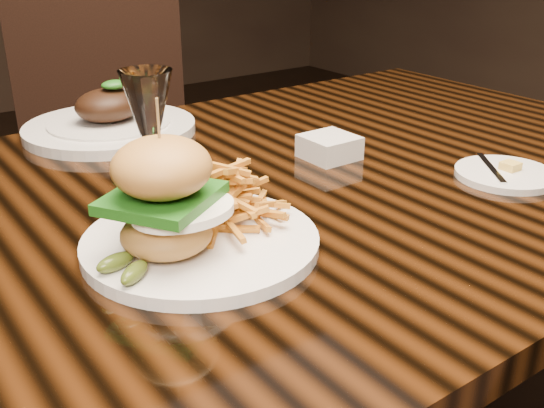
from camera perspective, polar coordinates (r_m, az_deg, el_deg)
dining_table at (r=0.91m, az=-3.72°, el=-3.41°), size 1.60×0.90×0.75m
burger_plate at (r=0.71m, az=-6.73°, el=-0.52°), size 0.27×0.27×0.18m
side_saucer at (r=0.99m, az=20.17°, el=2.55°), size 0.14×0.14×0.02m
ramekin at (r=1.01m, az=5.16°, el=5.11°), size 0.09×0.09×0.04m
wine_glass at (r=0.81m, az=-11.05°, el=8.39°), size 0.07×0.07×0.18m
far_dish at (r=1.16m, az=-14.34°, el=7.02°), size 0.30×0.30×0.10m
chair_far at (r=1.78m, az=-14.04°, el=5.00°), size 0.55×0.56×0.95m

